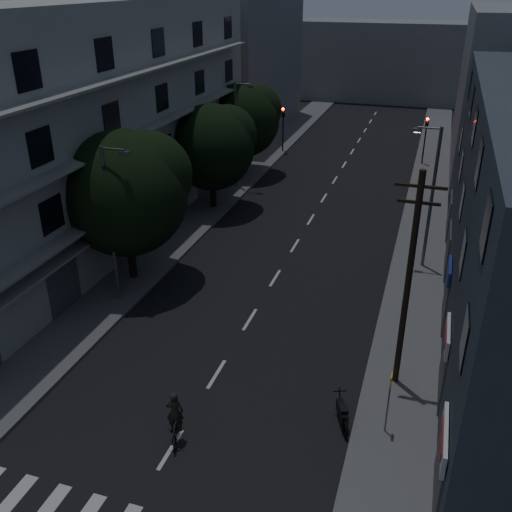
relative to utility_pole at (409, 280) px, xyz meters
The scene contains 20 objects.
ground 18.94m from the utility_pole, 113.30° to the left, with size 160.00×160.00×0.00m, color black.
sidewalk_left 22.87m from the utility_pole, 131.24° to the left, with size 3.00×90.00×0.15m, color #565659.
sidewalk_right 17.48m from the utility_pole, 89.11° to the left, with size 3.00×90.00×0.15m, color #565659.
lane_markings 24.66m from the utility_pole, 107.43° to the left, with size 0.15×60.50×0.01m.
building_left 21.68m from the utility_pole, 152.95° to the left, with size 7.00×36.00×14.00m.
building_far_left 44.33m from the utility_pole, 115.79° to the left, with size 6.00×20.00×16.00m, color slate.
building_far_right 34.19m from the utility_pole, 81.99° to the left, with size 6.00×20.00×13.00m, color slate.
building_far_end 62.24m from the utility_pole, 96.68° to the left, with size 24.00×8.00×10.00m, color slate.
tree_near 15.48m from the utility_pole, 161.34° to the left, with size 6.61×6.61×8.16m.
tree_mid 21.79m from the utility_pole, 131.34° to the left, with size 5.95×5.95×7.33m.
tree_far 28.80m from the utility_pole, 121.24° to the left, with size 6.01×6.01×7.44m.
traffic_signal_far_right 31.91m from the utility_pole, 91.12° to the left, with size 0.28×0.37×4.10m.
traffic_signal_far_left 34.86m from the utility_pole, 112.97° to the left, with size 0.28×0.37×4.10m.
street_lamp_left_near 14.43m from the utility_pole, 169.70° to the left, with size 1.51×0.25×8.00m.
street_lamp_right 11.17m from the utility_pole, 88.06° to the left, with size 1.51×0.25×8.00m.
street_lamp_left_far 25.56m from the utility_pole, 124.03° to the left, with size 1.51×0.25×8.00m.
utility_pole is the anchor object (origin of this frame).
bus_stop_sign 4.29m from the utility_pole, 91.65° to the right, with size 0.06×0.35×2.52m.
motorcycle 5.60m from the utility_pole, 118.95° to the right, with size 0.88×1.78×1.20m.
cyclist 10.08m from the utility_pole, 142.03° to the right, with size 1.12×1.78×2.13m.
Camera 1 is at (7.50, -11.50, 15.07)m, focal length 40.00 mm.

